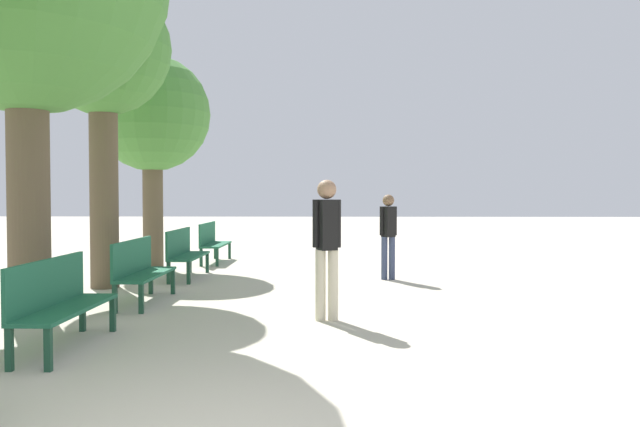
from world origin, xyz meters
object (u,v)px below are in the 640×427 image
(bench_row_2, at_px, (140,267))
(pedestrian_mid, at_px, (327,240))
(bench_row_3, at_px, (184,250))
(bench_row_4, at_px, (212,240))
(tree_row_3, at_px, (152,116))
(tree_row_2, at_px, (103,56))
(bench_row_1, at_px, (58,298))
(pedestrian_near, at_px, (388,231))

(bench_row_2, bearing_deg, pedestrian_mid, -23.68)
(bench_row_3, distance_m, bench_row_4, 2.70)
(tree_row_3, bearing_deg, tree_row_2, -90.00)
(bench_row_1, relative_size, pedestrian_mid, 0.97)
(bench_row_4, height_order, pedestrian_near, pedestrian_near)
(bench_row_2, xyz_separation_m, tree_row_3, (-1.06, 4.30, 2.73))
(bench_row_4, relative_size, tree_row_3, 0.38)
(bench_row_4, relative_size, tree_row_2, 0.33)
(tree_row_2, relative_size, pedestrian_mid, 2.93)
(pedestrian_near, bearing_deg, bench_row_4, 143.67)
(pedestrian_near, xyz_separation_m, pedestrian_mid, (-1.10, -3.77, 0.11))
(bench_row_3, xyz_separation_m, tree_row_3, (-1.06, 1.61, 2.73))
(bench_row_2, height_order, tree_row_3, tree_row_3)
(bench_row_1, height_order, bench_row_4, same)
(bench_row_1, height_order, pedestrian_near, pedestrian_near)
(pedestrian_near, bearing_deg, tree_row_2, -167.32)
(bench_row_2, relative_size, pedestrian_near, 1.09)
(bench_row_3, bearing_deg, bench_row_1, -90.00)
(bench_row_2, relative_size, tree_row_3, 0.38)
(bench_row_2, distance_m, pedestrian_near, 4.64)
(tree_row_2, relative_size, tree_row_3, 1.14)
(bench_row_4, xyz_separation_m, tree_row_2, (-1.06, -3.93, 3.39))
(bench_row_4, relative_size, pedestrian_mid, 0.97)
(pedestrian_near, relative_size, pedestrian_mid, 0.89)
(bench_row_2, height_order, tree_row_2, tree_row_2)
(pedestrian_mid, bearing_deg, tree_row_2, 144.92)
(bench_row_3, height_order, tree_row_2, tree_row_2)
(tree_row_3, bearing_deg, bench_row_3, -56.69)
(tree_row_3, relative_size, pedestrian_near, 2.88)
(pedestrian_near, distance_m, pedestrian_mid, 3.93)
(bench_row_2, distance_m, pedestrian_mid, 3.04)
(bench_row_3, relative_size, tree_row_2, 0.33)
(bench_row_2, height_order, bench_row_3, same)
(tree_row_2, bearing_deg, bench_row_1, -75.77)
(bench_row_3, distance_m, tree_row_3, 3.34)
(bench_row_4, xyz_separation_m, pedestrian_mid, (2.75, -6.60, 0.49))
(bench_row_1, relative_size, bench_row_3, 1.00)
(tree_row_3, bearing_deg, bench_row_2, -76.22)
(tree_row_2, bearing_deg, bench_row_3, 49.41)
(bench_row_1, distance_m, bench_row_3, 5.40)
(bench_row_2, bearing_deg, bench_row_1, -90.00)
(bench_row_2, height_order, pedestrian_mid, pedestrian_mid)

